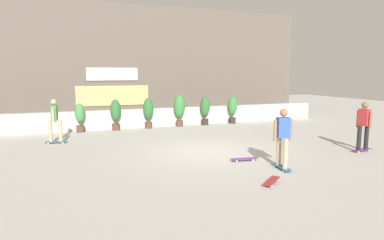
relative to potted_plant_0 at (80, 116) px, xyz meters
name	(u,v)px	position (x,y,z in m)	size (l,w,h in m)	color
ground_plane	(208,152)	(3.87, -5.55, -0.73)	(48.00, 48.00, 0.00)	#B2AFA8
planter_wall	(161,117)	(3.87, 0.45, -0.28)	(18.00, 0.40, 0.90)	beige
building_backdrop	(143,63)	(3.87, 4.45, 2.51)	(20.00, 2.08, 6.50)	#60564C
potted_plant_0	(80,116)	(0.00, 0.00, 0.00)	(0.42, 0.42, 1.31)	brown
potted_plant_1	(116,112)	(1.58, 0.00, 0.10)	(0.49, 0.49, 1.45)	brown
potted_plant_2	(148,111)	(3.14, 0.00, 0.12)	(0.50, 0.50, 1.47)	brown
potted_plant_3	(179,108)	(4.72, 0.00, 0.21)	(0.57, 0.57, 1.61)	brown
potted_plant_4	(205,109)	(6.11, 0.00, 0.10)	(0.49, 0.49, 1.45)	#2D2823
potted_plant_5	(233,108)	(7.70, 0.00, 0.10)	(0.49, 0.49, 1.44)	#2D2823
skater_far_right	(55,119)	(-0.97, -2.23, 0.21)	(0.82, 0.55, 1.70)	#266699
skater_far_left	(364,124)	(8.83, -7.32, 0.21)	(0.81, 0.56, 1.70)	#72338C
skater_by_wall_right	(283,136)	(5.00, -8.12, 0.21)	(0.56, 0.82, 1.70)	#266699
skateboard_near_camera	(272,181)	(4.05, -9.04, -0.67)	(0.74, 0.66, 0.08)	maroon
skateboard_aside	(244,159)	(4.46, -6.98, -0.67)	(0.82, 0.29, 0.08)	#72338C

